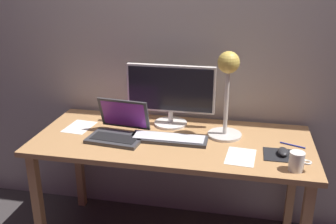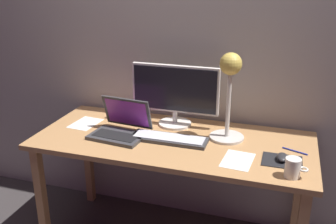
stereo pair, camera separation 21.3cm
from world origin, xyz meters
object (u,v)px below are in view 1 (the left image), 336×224
Objects in this scene: keyboard_main at (169,139)px; desk_lamp at (227,82)px; mouse at (283,152)px; pen at (293,145)px; coffee_mug at (297,161)px; monitor at (171,93)px; laptop at (120,127)px.

keyboard_main is 0.87× the size of desk_lamp.
desk_lamp is at bearing 148.97° from mouse.
desk_lamp is at bearing 170.61° from pen.
coffee_mug is (0.68, -0.22, 0.04)m from keyboard_main.
coffee_mug reaches higher than keyboard_main.
coffee_mug is at bearing -92.35° from pen.
keyboard_main is 0.69m from pen.
coffee_mug is (0.05, -0.16, 0.03)m from mouse.
mouse is at bearing -116.06° from pen.
desk_lamp is 4.63× the size of coffee_mug.
desk_lamp is (0.31, 0.13, 0.32)m from keyboard_main.
monitor is 5.01× the size of coffee_mug.
laptop reaches higher than keyboard_main.
desk_lamp is 0.51m from pen.
monitor is at bearing 166.62° from pen.
monitor is 1.63× the size of laptop.
keyboard_main is at bearing -156.96° from desk_lamp.
coffee_mug is at bearing -32.52° from monitor.
coffee_mug is at bearing -71.74° from mouse.
monitor is at bearing 99.01° from keyboard_main.
monitor is 1.08× the size of desk_lamp.
laptop is at bearing -176.35° from pen.
mouse is at bearing -4.06° from laptop.
desk_lamp reaches higher than laptop.
pen is at bearing 3.65° from laptop.
laptop is 0.67m from desk_lamp.
mouse is at bearing -24.39° from monitor.
mouse is 0.88× the size of coffee_mug.
laptop is at bearing -168.23° from desk_lamp.
desk_lamp reaches higher than keyboard_main.
coffee_mug is 0.29m from pen.
coffee_mug is 0.78× the size of pen.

